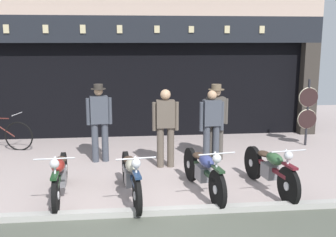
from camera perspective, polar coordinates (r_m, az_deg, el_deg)
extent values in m
cube|color=#A59592|center=(11.13, -4.03, -3.08)|extent=(22.10, 10.00, 0.08)
cube|color=#A6A49E|center=(6.46, -2.47, -13.37)|extent=(22.10, 0.16, 0.18)
cube|color=black|center=(13.16, -4.46, 5.05)|extent=(9.29, 4.00, 2.60)
cube|color=#332D28|center=(12.20, 19.20, 3.99)|extent=(0.44, 0.36, 2.60)
cube|color=black|center=(11.41, -4.23, 4.78)|extent=(8.89, 0.03, 2.18)
cube|color=black|center=(10.91, -4.27, 12.49)|extent=(10.10, 0.24, 0.70)
cube|color=#C6B789|center=(11.18, -21.96, 11.70)|extent=(0.14, 0.03, 0.22)
cube|color=#C6B789|center=(10.96, -16.96, 12.04)|extent=(0.14, 0.03, 0.21)
cube|color=#C6B789|center=(10.83, -11.98, 12.29)|extent=(0.14, 0.03, 0.22)
cube|color=#C6B789|center=(10.77, -6.87, 12.46)|extent=(0.14, 0.03, 0.21)
cube|color=#C6B789|center=(10.81, -1.58, 12.53)|extent=(0.14, 0.03, 0.19)
cube|color=#C6B789|center=(10.91, 3.32, 12.50)|extent=(0.14, 0.03, 0.17)
cube|color=#C6B789|center=(11.11, 8.37, 12.38)|extent=(0.14, 0.03, 0.20)
cube|color=#C6B789|center=(11.38, 13.17, 12.18)|extent=(0.14, 0.03, 0.20)
cylinder|color=black|center=(6.60, -15.62, -10.49)|extent=(0.10, 0.61, 0.60)
cylinder|color=silver|center=(6.60, -15.62, -10.49)|extent=(0.11, 0.14, 0.13)
cylinder|color=black|center=(7.89, -14.55, -6.84)|extent=(0.11, 0.61, 0.60)
cylinder|color=silver|center=(7.89, -14.55, -6.84)|extent=(0.12, 0.14, 0.13)
cube|color=#18391C|center=(7.20, -15.09, -7.60)|extent=(0.14, 1.27, 0.07)
cube|color=slate|center=(7.22, -15.06, -8.12)|extent=(0.22, 0.33, 0.26)
ellipsoid|color=maroon|center=(6.98, -15.30, -6.47)|extent=(0.25, 0.47, 0.20)
ellipsoid|color=#38281E|center=(7.38, -14.97, -5.66)|extent=(0.22, 0.31, 0.10)
cube|color=#18391C|center=(6.49, -15.77, -7.83)|extent=(0.12, 0.37, 0.04)
sphere|color=silver|center=(6.49, -15.80, -6.18)|extent=(0.15, 0.15, 0.15)
cylinder|color=silver|center=(6.47, -15.83, -5.50)|extent=(0.62, 0.06, 0.02)
cylinder|color=silver|center=(6.53, -15.72, -7.99)|extent=(0.05, 0.25, 0.61)
cylinder|color=black|center=(6.35, -4.39, -10.84)|extent=(0.15, 0.63, 0.63)
cylinder|color=silver|center=(6.35, -4.39, -10.84)|extent=(0.12, 0.15, 0.14)
cylinder|color=black|center=(7.65, -5.97, -7.00)|extent=(0.16, 0.64, 0.63)
cylinder|color=silver|center=(7.65, -5.97, -7.00)|extent=(0.13, 0.15, 0.14)
cube|color=navy|center=(6.95, -5.27, -7.81)|extent=(0.23, 1.28, 0.07)
cube|color=slate|center=(6.97, -5.26, -8.35)|extent=(0.24, 0.34, 0.26)
ellipsoid|color=#A6A18B|center=(6.73, -5.11, -6.65)|extent=(0.27, 0.48, 0.20)
ellipsoid|color=#38281E|center=(7.13, -5.57, -5.80)|extent=(0.24, 0.32, 0.10)
cube|color=navy|center=(6.23, -4.43, -7.97)|extent=(0.14, 0.37, 0.04)
sphere|color=silver|center=(6.23, -4.54, -6.37)|extent=(0.15, 0.15, 0.15)
cylinder|color=silver|center=(6.21, -4.55, -5.66)|extent=(0.62, 0.10, 0.02)
cylinder|color=silver|center=(6.28, -4.48, -8.25)|extent=(0.07, 0.28, 0.61)
cylinder|color=black|center=(6.60, 7.03, -9.96)|extent=(0.17, 0.65, 0.64)
cylinder|color=silver|center=(6.60, 7.03, -9.96)|extent=(0.12, 0.16, 0.14)
cylinder|color=black|center=(7.82, 3.22, -6.49)|extent=(0.18, 0.65, 0.64)
cylinder|color=silver|center=(7.82, 3.22, -6.49)|extent=(0.13, 0.16, 0.14)
cube|color=#1E3722|center=(7.16, 4.97, -7.17)|extent=(0.27, 1.26, 0.07)
cube|color=slate|center=(7.19, 4.96, -7.70)|extent=(0.25, 0.35, 0.26)
ellipsoid|color=navy|center=(6.96, 5.47, -6.02)|extent=(0.29, 0.49, 0.20)
ellipsoid|color=#38281E|center=(7.33, 4.33, -5.26)|extent=(0.24, 0.33, 0.10)
cube|color=#1E3722|center=(6.48, 7.10, -7.14)|extent=(0.16, 0.37, 0.04)
sphere|color=silver|center=(6.49, 6.93, -5.65)|extent=(0.15, 0.15, 0.15)
cylinder|color=silver|center=(6.47, 6.95, -4.97)|extent=(0.62, 0.12, 0.02)
cylinder|color=silver|center=(6.54, 6.95, -7.46)|extent=(0.08, 0.26, 0.61)
cylinder|color=black|center=(6.98, 16.72, -9.16)|extent=(0.16, 0.65, 0.65)
cylinder|color=silver|center=(6.98, 16.72, -9.16)|extent=(0.12, 0.15, 0.14)
cylinder|color=black|center=(8.07, 11.96, -6.14)|extent=(0.17, 0.65, 0.65)
cylinder|color=silver|center=(8.07, 11.96, -6.14)|extent=(0.13, 0.16, 0.14)
cube|color=maroon|center=(7.48, 14.20, -6.67)|extent=(0.24, 1.21, 0.07)
cube|color=slate|center=(7.50, 14.18, -7.18)|extent=(0.24, 0.34, 0.26)
ellipsoid|color=#2D5230|center=(7.29, 14.86, -5.53)|extent=(0.28, 0.49, 0.20)
ellipsoid|color=#38281E|center=(7.63, 13.43, -4.87)|extent=(0.24, 0.32, 0.10)
cube|color=maroon|center=(6.87, 16.88, -6.47)|extent=(0.15, 0.37, 0.04)
sphere|color=silver|center=(6.87, 16.70, -5.08)|extent=(0.15, 0.15, 0.15)
cylinder|color=silver|center=(6.85, 16.74, -4.44)|extent=(0.62, 0.11, 0.02)
cylinder|color=silver|center=(6.92, 16.69, -6.80)|extent=(0.07, 0.27, 0.61)
cylinder|color=#3D424C|center=(9.09, -8.90, -3.27)|extent=(0.15, 0.15, 0.89)
cylinder|color=#3D424C|center=(9.08, -10.29, -3.34)|extent=(0.15, 0.15, 0.89)
cube|color=#3D424C|center=(8.93, -9.75, 1.23)|extent=(0.40, 0.26, 0.60)
cube|color=silver|center=(9.03, -9.80, 1.80)|extent=(0.14, 0.04, 0.34)
cube|color=navy|center=(9.05, -9.80, 1.74)|extent=(0.05, 0.02, 0.31)
cylinder|color=#3D424C|center=(8.95, -8.24, 1.09)|extent=(0.09, 0.09, 0.59)
cylinder|color=#3D424C|center=(8.93, -11.24, 0.96)|extent=(0.09, 0.09, 0.59)
sphere|color=tan|center=(8.87, -9.83, 3.82)|extent=(0.19, 0.19, 0.19)
cylinder|color=#332D28|center=(8.87, -9.84, 4.16)|extent=(0.32, 0.32, 0.01)
cylinder|color=#332D28|center=(8.86, -9.85, 4.50)|extent=(0.20, 0.20, 0.11)
cylinder|color=brown|center=(8.59, 0.38, -4.00)|extent=(0.15, 0.15, 0.89)
cylinder|color=brown|center=(8.57, -1.09, -4.04)|extent=(0.15, 0.15, 0.89)
cube|color=brown|center=(8.42, -0.36, 0.66)|extent=(0.38, 0.22, 0.58)
cube|color=silver|center=(8.52, -0.43, 1.26)|extent=(0.14, 0.02, 0.32)
cube|color=navy|center=(8.54, -0.44, 1.20)|extent=(0.05, 0.01, 0.30)
cylinder|color=brown|center=(8.45, 1.22, 0.34)|extent=(0.09, 0.09, 0.61)
cylinder|color=brown|center=(8.41, -1.96, 0.28)|extent=(0.09, 0.09, 0.61)
sphere|color=tan|center=(8.36, -0.37, 3.41)|extent=(0.22, 0.22, 0.22)
cylinder|color=#47423D|center=(9.19, 7.36, -3.12)|extent=(0.15, 0.15, 0.88)
cylinder|color=#47423D|center=(9.13, 6.03, -3.19)|extent=(0.15, 0.15, 0.88)
cube|color=#47423D|center=(9.01, 6.80, 1.21)|extent=(0.39, 0.24, 0.58)
cube|color=silver|center=(9.11, 6.61, 1.77)|extent=(0.14, 0.03, 0.32)
cube|color=#47234C|center=(9.12, 6.59, 1.71)|extent=(0.05, 0.01, 0.30)
cylinder|color=#47423D|center=(9.08, 8.22, 1.03)|extent=(0.09, 0.09, 0.57)
cylinder|color=#47423D|center=(8.95, 5.34, 0.95)|extent=(0.09, 0.09, 0.57)
sphere|color=tan|center=(8.95, 6.86, 3.75)|extent=(0.21, 0.21, 0.21)
cylinder|color=brown|center=(8.94, 6.86, 4.11)|extent=(0.35, 0.35, 0.01)
cylinder|color=brown|center=(8.94, 6.87, 4.47)|extent=(0.22, 0.22, 0.11)
cylinder|color=#3D424C|center=(9.07, 6.79, -3.41)|extent=(0.15, 0.15, 0.84)
cylinder|color=#3D424C|center=(9.00, 5.47, -3.50)|extent=(0.15, 0.15, 0.84)
cube|color=#3D424C|center=(8.88, 6.22, 0.82)|extent=(0.40, 0.26, 0.57)
cube|color=white|center=(8.98, 6.00, 1.38)|extent=(0.14, 0.04, 0.32)
cube|color=#47234C|center=(8.99, 5.97, 1.32)|extent=(0.05, 0.02, 0.29)
cylinder|color=#3D424C|center=(8.97, 7.64, 0.38)|extent=(0.09, 0.09, 0.65)
cylinder|color=#3D424C|center=(8.83, 4.77, 0.26)|extent=(0.09, 0.09, 0.65)
sphere|color=tan|center=(8.82, 6.28, 3.35)|extent=(0.20, 0.20, 0.20)
cylinder|color=#232328|center=(10.85, 19.13, 0.79)|extent=(0.06, 0.06, 1.71)
cylinder|color=black|center=(10.77, 19.31, 2.85)|extent=(0.48, 0.03, 0.48)
torus|color=beige|center=(10.78, 19.28, 2.86)|extent=(0.51, 0.04, 0.51)
cylinder|color=black|center=(10.86, 19.12, -0.08)|extent=(0.48, 0.03, 0.48)
torus|color=beige|center=(10.87, 19.09, -0.07)|extent=(0.51, 0.04, 0.51)
cube|color=silver|center=(11.35, -14.94, 6.44)|extent=(0.69, 0.02, 1.09)
cube|color=#1E3323|center=(11.32, -15.07, 8.68)|extent=(0.69, 0.01, 0.20)
cube|color=beige|center=(11.54, -19.61, 6.12)|extent=(0.81, 0.02, 1.09)
cube|color=#511E19|center=(11.50, -19.77, 8.32)|extent=(0.81, 0.01, 0.20)
torus|color=black|center=(10.55, -20.39, -2.38)|extent=(0.72, 0.20, 0.73)
cylinder|color=#4C1E19|center=(10.70, -22.38, -1.35)|extent=(0.60, 0.17, 0.41)
cylinder|color=silver|center=(10.44, -20.60, 0.61)|extent=(0.13, 0.49, 0.02)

